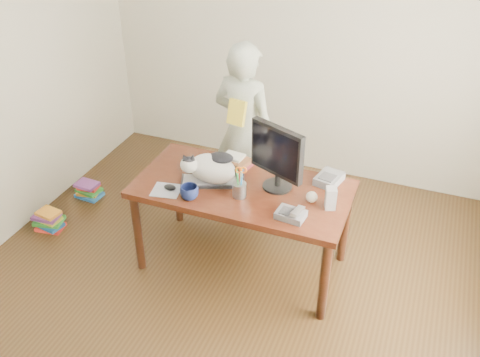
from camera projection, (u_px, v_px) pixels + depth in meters
name	position (u px, v px, depth m)	size (l,w,h in m)	color
room	(206.00, 155.00, 3.17)	(4.50, 4.50, 4.50)	black
desk	(246.00, 197.00, 4.11)	(1.60, 0.80, 0.75)	black
keyboard	(213.00, 181.00, 4.01)	(0.51, 0.34, 0.03)	black
cat	(210.00, 167.00, 3.94)	(0.45, 0.35, 0.26)	white
monitor	(277.00, 155.00, 3.80)	(0.43, 0.29, 0.51)	black
pen_cup	(240.00, 188.00, 3.83)	(0.13, 0.13, 0.25)	gray
mousepad	(166.00, 190.00, 3.92)	(0.24, 0.22, 0.00)	#A1A4AC
mouse	(170.00, 187.00, 3.92)	(0.10, 0.08, 0.04)	black
coffee_mug	(189.00, 192.00, 3.81)	(0.13, 0.13, 0.11)	#0E1539
phone	(291.00, 214.00, 3.63)	(0.21, 0.17, 0.09)	#5D5E62
speaker	(331.00, 198.00, 3.70)	(0.09, 0.10, 0.16)	#979799
baseball	(312.00, 197.00, 3.78)	(0.08, 0.08, 0.08)	silver
book_stack	(235.00, 162.00, 4.19)	(0.28, 0.23, 0.09)	#481319
calculator	(329.00, 179.00, 4.00)	(0.21, 0.25, 0.07)	#5D5E62
person	(244.00, 131.00, 4.61)	(0.58, 0.38, 1.60)	silver
held_book	(237.00, 113.00, 4.34)	(0.16, 0.12, 0.21)	gold
book_pile_a	(49.00, 220.00, 4.71)	(0.27, 0.22, 0.18)	red
book_pile_b	(89.00, 190.00, 5.14)	(0.26, 0.20, 0.15)	#1A549C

